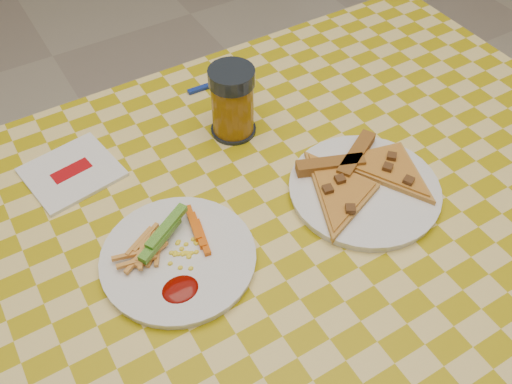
{
  "coord_description": "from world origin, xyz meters",
  "views": [
    {
      "loc": [
        -0.32,
        -0.47,
        1.44
      ],
      "look_at": [
        -0.01,
        0.05,
        0.78
      ],
      "focal_mm": 40.0,
      "sensor_mm": 36.0,
      "label": 1
    }
  ],
  "objects_px": {
    "table": "(276,246)",
    "plate_right": "(364,190)",
    "plate_left": "(179,259)",
    "drink_glass": "(232,103)"
  },
  "relations": [
    {
      "from": "plate_right",
      "to": "drink_glass",
      "type": "xyz_separation_m",
      "value": [
        -0.11,
        0.24,
        0.06
      ]
    },
    {
      "from": "plate_left",
      "to": "plate_right",
      "type": "xyz_separation_m",
      "value": [
        0.32,
        -0.03,
        0.0
      ]
    },
    {
      "from": "plate_left",
      "to": "drink_glass",
      "type": "height_order",
      "value": "drink_glass"
    },
    {
      "from": "table",
      "to": "plate_left",
      "type": "relative_size",
      "value": 5.76
    },
    {
      "from": "plate_left",
      "to": "plate_right",
      "type": "relative_size",
      "value": 0.93
    },
    {
      "from": "table",
      "to": "plate_right",
      "type": "distance_m",
      "value": 0.17
    },
    {
      "from": "table",
      "to": "drink_glass",
      "type": "xyz_separation_m",
      "value": [
        0.04,
        0.21,
        0.14
      ]
    },
    {
      "from": "plate_left",
      "to": "drink_glass",
      "type": "relative_size",
      "value": 1.7
    },
    {
      "from": "plate_left",
      "to": "table",
      "type": "bearing_deg",
      "value": -1.06
    },
    {
      "from": "table",
      "to": "plate_left",
      "type": "distance_m",
      "value": 0.19
    }
  ]
}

